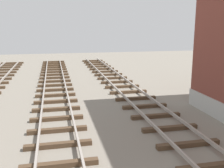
{
  "coord_description": "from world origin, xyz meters",
  "views": [
    {
      "loc": [
        -4.0,
        -3.51,
        4.45
      ],
      "look_at": [
        -1.35,
        8.43,
        1.74
      ],
      "focal_mm": 42.79,
      "sensor_mm": 36.0,
      "label": 1
    }
  ],
  "objects": []
}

